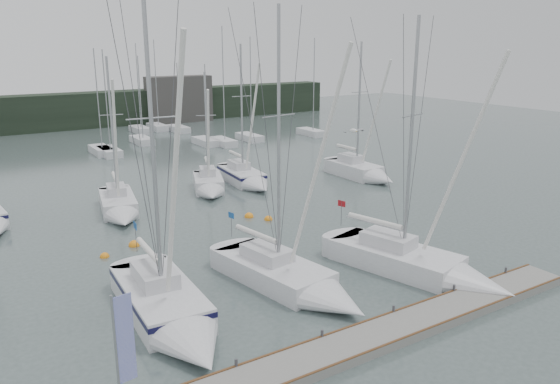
# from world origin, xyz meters

# --- Properties ---
(ground) EXTENTS (160.00, 160.00, 0.00)m
(ground) POSITION_xyz_m (0.00, 0.00, 0.00)
(ground) COLOR #475655
(ground) RESTS_ON ground
(dock) EXTENTS (24.00, 2.00, 0.40)m
(dock) POSITION_xyz_m (0.00, -5.00, 0.20)
(dock) COLOR slate
(dock) RESTS_ON ground
(far_treeline) EXTENTS (90.00, 4.00, 5.00)m
(far_treeline) POSITION_xyz_m (0.00, 62.00, 2.50)
(far_treeline) COLOR black
(far_treeline) RESTS_ON ground
(far_building_right) EXTENTS (10.00, 3.00, 7.00)m
(far_building_right) POSITION_xyz_m (18.00, 60.00, 3.50)
(far_building_right) COLOR #403D3B
(far_building_right) RESTS_ON ground
(mast_forest) EXTENTS (59.54, 26.48, 14.90)m
(mast_forest) POSITION_xyz_m (-6.11, 45.74, 0.48)
(mast_forest) COLOR silver
(mast_forest) RESTS_ON ground
(sailboat_near_left) EXTENTS (3.52, 10.33, 15.32)m
(sailboat_near_left) POSITION_xyz_m (-6.69, 0.58, 0.62)
(sailboat_near_left) COLOR silver
(sailboat_near_left) RESTS_ON ground
(sailboat_near_center) EXTENTS (4.49, 10.08, 14.86)m
(sailboat_near_center) POSITION_xyz_m (-0.05, 0.35, 0.52)
(sailboat_near_center) COLOR silver
(sailboat_near_center) RESTS_ON ground
(sailboat_near_right) EXTENTS (5.52, 10.60, 14.43)m
(sailboat_near_right) POSITION_xyz_m (6.78, -1.84, 0.55)
(sailboat_near_right) COLOR silver
(sailboat_near_right) RESTS_ON ground
(sailboat_mid_b) EXTENTS (3.81, 8.09, 11.92)m
(sailboat_mid_b) POSITION_xyz_m (-3.94, 17.68, 0.54)
(sailboat_mid_b) COLOR silver
(sailboat_mid_b) RESTS_ON ground
(sailboat_mid_c) EXTENTS (4.43, 6.84, 10.51)m
(sailboat_mid_c) POSITION_xyz_m (4.10, 19.77, 0.55)
(sailboat_mid_c) COLOR silver
(sailboat_mid_c) RESTS_ON ground
(sailboat_mid_d) EXTENTS (3.20, 8.28, 12.74)m
(sailboat_mid_d) POSITION_xyz_m (8.03, 20.33, 0.58)
(sailboat_mid_d) COLOR silver
(sailboat_mid_d) RESTS_ON ground
(sailboat_mid_e) EXTENTS (2.69, 7.97, 12.96)m
(sailboat_mid_e) POSITION_xyz_m (18.10, 16.55, 0.60)
(sailboat_mid_e) COLOR silver
(sailboat_mid_e) RESTS_ON ground
(buoy_a) EXTENTS (0.70, 0.70, 0.70)m
(buoy_a) POSITION_xyz_m (-4.97, 11.31, 0.00)
(buoy_a) COLOR orange
(buoy_a) RESTS_ON ground
(buoy_b) EXTENTS (0.59, 0.59, 0.59)m
(buoy_b) POSITION_xyz_m (4.63, 11.21, 0.00)
(buoy_b) COLOR orange
(buoy_b) RESTS_ON ground
(buoy_c) EXTENTS (0.55, 0.55, 0.55)m
(buoy_c) POSITION_xyz_m (-7.01, 10.44, 0.00)
(buoy_c) COLOR orange
(buoy_c) RESTS_ON ground
(dock_banner) EXTENTS (0.67, 0.17, 4.45)m
(dock_banner) POSITION_xyz_m (-10.33, -4.83, 3.03)
(dock_banner) COLOR #94979B
(dock_banner) RESTS_ON dock
(seagull) EXTENTS (1.03, 0.46, 0.20)m
(seagull) POSITION_xyz_m (2.16, -0.64, 8.14)
(seagull) COLOR white
(seagull) RESTS_ON ground
(buoy_d) EXTENTS (0.66, 0.66, 0.66)m
(buoy_d) POSITION_xyz_m (3.77, 12.49, 0.00)
(buoy_d) COLOR orange
(buoy_d) RESTS_ON ground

